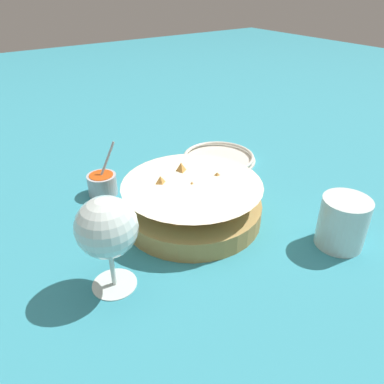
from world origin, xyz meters
TOP-DOWN VIEW (x-y plane):
  - ground_plane at (0.00, 0.00)m, footprint 4.00×4.00m
  - food_basket at (0.02, 0.04)m, footprint 0.26×0.26m
  - sauce_cup at (-0.08, 0.22)m, footprint 0.07×0.06m
  - wine_glass at (-0.17, -0.04)m, footprint 0.09×0.09m
  - beer_mug at (0.18, -0.17)m, footprint 0.11×0.08m
  - side_plate at (0.22, 0.20)m, footprint 0.18×0.18m

SIDE VIEW (x-z plane):
  - ground_plane at x=0.00m, z-range 0.00..0.00m
  - side_plate at x=0.22m, z-range 0.00..0.01m
  - sauce_cup at x=-0.08m, z-range -0.03..0.08m
  - food_basket at x=0.02m, z-range -0.01..0.08m
  - beer_mug at x=0.18m, z-range 0.00..0.08m
  - wine_glass at x=-0.17m, z-range 0.03..0.18m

